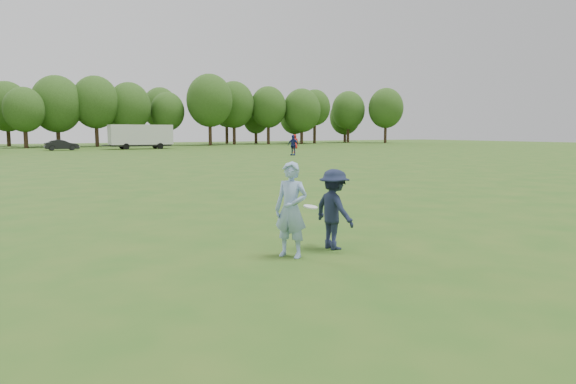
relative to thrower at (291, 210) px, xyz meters
name	(u,v)px	position (x,y,z in m)	size (l,w,h in m)	color
ground	(321,255)	(0.58, -0.18, -0.91)	(200.00, 200.00, 0.00)	#285518
thrower	(291,210)	(0.00, 0.00, 0.00)	(0.66, 0.43, 1.81)	#88A7D3
defender	(334,209)	(1.09, 0.14, -0.09)	(1.05, 0.60, 1.63)	#192038
player_far_b	(293,145)	(20.50, 35.14, 0.09)	(1.17, 0.49, 2.00)	navy
player_far_c	(295,142)	(30.19, 51.28, 0.06)	(0.95, 0.62, 1.93)	red
car_f	(62,145)	(2.32, 60.51, -0.26)	(1.37, 3.94, 1.30)	black
field_cone	(294,151)	(23.80, 40.53, -0.76)	(0.28, 0.28, 0.30)	#EB450C
disc_in_play	(311,207)	(0.28, -0.24, 0.06)	(0.30, 0.30, 0.08)	white
cargo_trailer	(141,136)	(11.99, 60.52, 0.87)	(9.00, 2.75, 3.20)	silver
treeline	(55,105)	(3.39, 76.72, 5.35)	(130.35, 18.39, 11.74)	#332114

